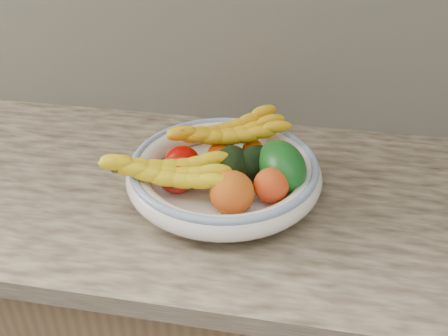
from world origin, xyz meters
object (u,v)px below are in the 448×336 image
Objects in this scene: banana_bunch_back at (227,135)px; banana_bunch_front at (166,174)px; green_mango at (281,166)px; fruit_bowl at (224,173)px.

banana_bunch_front is at bearing -147.65° from banana_bunch_back.
green_mango is at bearing -61.50° from banana_bunch_back.
fruit_bowl is 0.09m from banana_bunch_back.
banana_bunch_back is at bearing 48.94° from banana_bunch_front.
banana_bunch_front is at bearing 169.69° from green_mango.
banana_bunch_back is at bearing 116.37° from green_mango.
banana_bunch_back is (-0.12, 0.08, 0.01)m from green_mango.
banana_bunch_front is at bearing -142.60° from fruit_bowl.
green_mango is at bearing 8.41° from banana_bunch_front.
green_mango is at bearing 1.04° from fruit_bowl.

